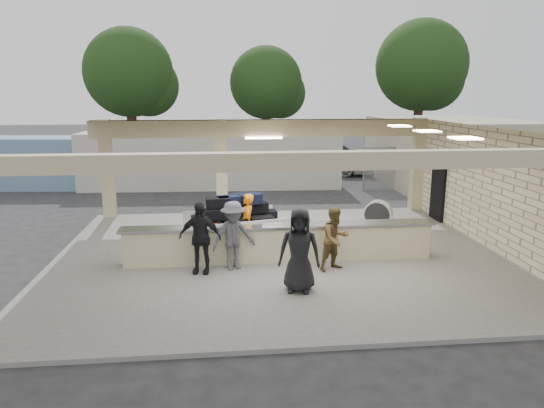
{
  "coord_description": "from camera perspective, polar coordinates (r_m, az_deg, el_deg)",
  "views": [
    {
      "loc": [
        -1.43,
        -12.57,
        4.43
      ],
      "look_at": [
        -0.06,
        1.0,
        1.29
      ],
      "focal_mm": 32.0,
      "sensor_mm": 36.0,
      "label": 1
    }
  ],
  "objects": [
    {
      "name": "passenger_d",
      "position": [
        10.73,
        3.24,
        -5.46
      ],
      "size": [
        0.98,
        0.56,
        1.89
      ],
      "primitive_type": "imported",
      "rotation": [
        0.0,
        0.0,
        -0.21
      ],
      "color": "black",
      "rests_on": "pavilion"
    },
    {
      "name": "baggage_handler",
      "position": [
        13.35,
        -2.94,
        -2.28
      ],
      "size": [
        0.35,
        0.61,
        1.65
      ],
      "primitive_type": "imported",
      "rotation": [
        0.0,
        0.0,
        4.68
      ],
      "color": "orange",
      "rests_on": "pavilion"
    },
    {
      "name": "tree_left",
      "position": [
        37.28,
        -15.93,
        14.25
      ],
      "size": [
        6.6,
        6.3,
        9.0
      ],
      "color": "#382619",
      "rests_on": "ground"
    },
    {
      "name": "adjacent_building",
      "position": [
        25.24,
        20.04,
        5.73
      ],
      "size": [
        6.0,
        8.0,
        3.2
      ],
      "primitive_type": "cube",
      "color": "#BDB296",
      "rests_on": "ground"
    },
    {
      "name": "passenger_b",
      "position": [
        11.93,
        -8.47,
        -3.95
      ],
      "size": [
        1.1,
        0.59,
        1.78
      ],
      "primitive_type": "imported",
      "rotation": [
        0.0,
        0.0,
        -0.21
      ],
      "color": "black",
      "rests_on": "pavilion"
    },
    {
      "name": "fence",
      "position": [
        25.12,
        24.01,
        4.11
      ],
      "size": [
        12.06,
        0.06,
        2.03
      ],
      "color": "gray",
      "rests_on": "ground"
    },
    {
      "name": "baggage_counter",
      "position": [
        12.75,
        0.94,
        -4.59
      ],
      "size": [
        8.2,
        0.58,
        0.98
      ],
      "color": "beige",
      "rests_on": "pavilion"
    },
    {
      "name": "car_white_b",
      "position": [
        28.75,
        19.27,
        4.69
      ],
      "size": [
        4.45,
        3.06,
        1.32
      ],
      "primitive_type": "imported",
      "rotation": [
        0.0,
        0.0,
        1.17
      ],
      "color": "silver",
      "rests_on": "ground"
    },
    {
      "name": "container_blue",
      "position": [
        26.38,
        -29.12,
        4.28
      ],
      "size": [
        9.36,
        3.0,
        2.39
      ],
      "primitive_type": "cube",
      "rotation": [
        0.0,
        0.0,
        -0.09
      ],
      "color": "#7395B9",
      "rests_on": "ground"
    },
    {
      "name": "ground",
      "position": [
        13.4,
        0.68,
        -6.34
      ],
      "size": [
        120.0,
        120.0,
        0.0
      ],
      "primitive_type": "plane",
      "color": "#242426",
      "rests_on": "ground"
    },
    {
      "name": "drum_fan",
      "position": [
        15.84,
        12.36,
        -1.22
      ],
      "size": [
        0.93,
        0.71,
        1.0
      ],
      "rotation": [
        0.0,
        0.0,
        -0.53
      ],
      "color": "silver",
      "rests_on": "pavilion"
    },
    {
      "name": "passenger_c",
      "position": [
        12.08,
        -4.57,
        -3.73
      ],
      "size": [
        1.19,
        0.78,
        1.74
      ],
      "primitive_type": "imported",
      "rotation": [
        0.0,
        0.0,
        0.37
      ],
      "color": "#49494E",
      "rests_on": "pavilion"
    },
    {
      "name": "container_white",
      "position": [
        23.43,
        -7.11,
        5.21
      ],
      "size": [
        12.23,
        2.94,
        2.63
      ],
      "primitive_type": "cube",
      "rotation": [
        0.0,
        0.0,
        -0.04
      ],
      "color": "beige",
      "rests_on": "ground"
    },
    {
      "name": "car_white_a",
      "position": [
        27.3,
        12.51,
        4.82
      ],
      "size": [
        5.45,
        3.68,
        1.42
      ],
      "primitive_type": "imported",
      "rotation": [
        0.0,
        0.0,
        1.28
      ],
      "color": "silver",
      "rests_on": "ground"
    },
    {
      "name": "tree_mid",
      "position": [
        38.91,
        -0.25,
        13.73
      ],
      "size": [
        6.0,
        5.6,
        8.0
      ],
      "color": "#382619",
      "rests_on": "ground"
    },
    {
      "name": "passenger_a",
      "position": [
        12.13,
        7.45,
        -4.05
      ],
      "size": [
        0.85,
        0.64,
        1.61
      ],
      "primitive_type": "imported",
      "rotation": [
        0.0,
        0.0,
        0.44
      ],
      "color": "brown",
      "rests_on": "pavilion"
    },
    {
      "name": "luggage_cart",
      "position": [
        13.53,
        -4.45,
        -1.86
      ],
      "size": [
        3.01,
        2.25,
        1.57
      ],
      "rotation": [
        0.0,
        0.0,
        0.24
      ],
      "color": "silver",
      "rests_on": "pavilion"
    },
    {
      "name": "tree_right",
      "position": [
        40.92,
        17.47,
        14.87
      ],
      "size": [
        7.2,
        7.0,
        10.0
      ],
      "color": "#382619",
      "rests_on": "ground"
    },
    {
      "name": "pavilion",
      "position": [
        13.69,
        1.26,
        -0.06
      ],
      "size": [
        12.01,
        10.0,
        3.55
      ],
      "color": "slate",
      "rests_on": "ground"
    },
    {
      "name": "car_dark",
      "position": [
        29.25,
        7.05,
        5.6
      ],
      "size": [
        4.36,
        4.07,
        1.47
      ],
      "primitive_type": "imported",
      "rotation": [
        0.0,
        0.0,
        0.86
      ],
      "color": "black",
      "rests_on": "ground"
    }
  ]
}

